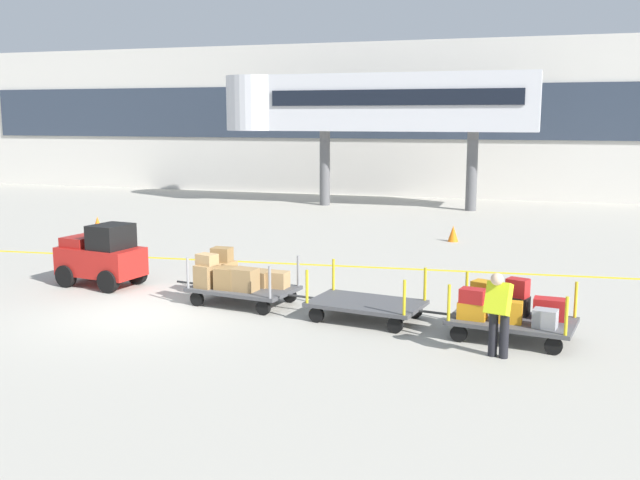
# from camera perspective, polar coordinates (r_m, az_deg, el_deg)

# --- Properties ---
(ground_plane) EXTENTS (120.00, 120.00, 0.00)m
(ground_plane) POSITION_cam_1_polar(r_m,az_deg,el_deg) (16.21, -13.98, -5.65)
(ground_plane) COLOR #B2ADA0
(apron_lead_line) EXTENTS (21.15, 2.14, 0.01)m
(apron_lead_line) POSITION_cam_1_polar(r_m,az_deg,el_deg) (21.22, -4.34, -1.78)
(apron_lead_line) COLOR yellow
(apron_lead_line) RESTS_ON ground_plane
(terminal_building) EXTENTS (51.97, 2.51, 8.11)m
(terminal_building) POSITION_cam_1_polar(r_m,az_deg,el_deg) (40.14, 5.69, 9.40)
(terminal_building) COLOR beige
(terminal_building) RESTS_ON ground_plane
(jet_bridge) EXTENTS (14.73, 3.00, 6.16)m
(jet_bridge) POSITION_cam_1_polar(r_m,az_deg,el_deg) (34.35, 3.34, 10.63)
(jet_bridge) COLOR silver
(jet_bridge) RESTS_ON ground_plane
(baggage_tug) EXTENTS (2.24, 1.50, 1.58)m
(baggage_tug) POSITION_cam_1_polar(r_m,az_deg,el_deg) (18.96, -16.77, -1.24)
(baggage_tug) COLOR red
(baggage_tug) RESTS_ON ground_plane
(baggage_cart_lead) EXTENTS (3.07, 1.73, 1.20)m
(baggage_cart_lead) POSITION_cam_1_polar(r_m,az_deg,el_deg) (16.59, -6.55, -3.03)
(baggage_cart_lead) COLOR #4C4C4F
(baggage_cart_lead) RESTS_ON ground_plane
(baggage_cart_middle) EXTENTS (3.07, 1.73, 1.10)m
(baggage_cart_middle) POSITION_cam_1_polar(r_m,az_deg,el_deg) (15.20, 3.62, -5.04)
(baggage_cart_middle) COLOR #4C4C4F
(baggage_cart_middle) RESTS_ON ground_plane
(baggage_cart_tail) EXTENTS (3.07, 1.73, 1.12)m
(baggage_cart_tail) POSITION_cam_1_polar(r_m,az_deg,el_deg) (14.35, 14.72, -5.46)
(baggage_cart_tail) COLOR #4C4C4F
(baggage_cart_tail) RESTS_ON ground_plane
(baggage_handler) EXTENTS (0.49, 0.51, 1.56)m
(baggage_handler) POSITION_cam_1_polar(r_m,az_deg,el_deg) (13.08, 13.84, -5.39)
(baggage_handler) COLOR black
(baggage_handler) RESTS_ON ground_plane
(safety_cone_near) EXTENTS (0.36, 0.36, 0.55)m
(safety_cone_near) POSITION_cam_1_polar(r_m,az_deg,el_deg) (28.21, -17.08, 1.22)
(safety_cone_near) COLOR orange
(safety_cone_near) RESTS_ON ground_plane
(safety_cone_far) EXTENTS (0.36, 0.36, 0.55)m
(safety_cone_far) POSITION_cam_1_polar(r_m,az_deg,el_deg) (25.13, 10.41, 0.50)
(safety_cone_far) COLOR orange
(safety_cone_far) RESTS_ON ground_plane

